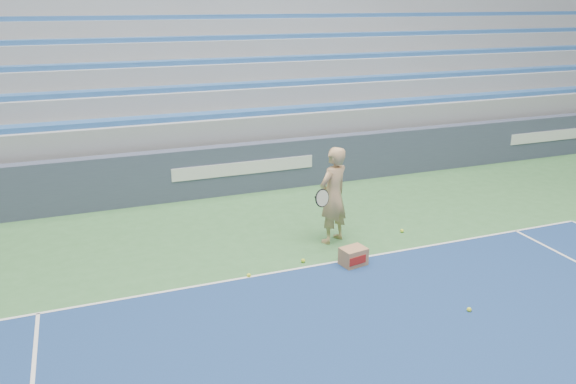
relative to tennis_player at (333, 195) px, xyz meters
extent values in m
cube|color=white|center=(-0.72, -0.82, -0.85)|extent=(10.97, 0.05, 0.00)
cube|color=#3D455D|center=(-0.72, 3.18, -0.32)|extent=(30.00, 0.30, 1.10)
cube|color=white|center=(-0.72, 3.02, -0.27)|extent=(3.20, 0.02, 0.28)
cube|color=white|center=(8.28, 3.02, -0.27)|extent=(3.40, 0.02, 0.28)
cube|color=#95999D|center=(-0.72, 7.73, -0.32)|extent=(30.00, 8.50, 1.10)
cube|color=#95999D|center=(-0.72, 7.73, 0.48)|extent=(30.00, 8.50, 0.50)
cube|color=#2F62AC|center=(-0.72, 3.86, 0.79)|extent=(29.60, 0.42, 0.11)
cube|color=#95999D|center=(-0.72, 8.16, 0.98)|extent=(30.00, 7.65, 0.50)
cube|color=#2F62AC|center=(-0.72, 4.71, 1.29)|extent=(29.60, 0.42, 0.11)
cube|color=#95999D|center=(-0.72, 8.58, 1.48)|extent=(30.00, 6.80, 0.50)
cube|color=#2F62AC|center=(-0.72, 5.56, 1.79)|extent=(29.60, 0.42, 0.11)
cube|color=#95999D|center=(-0.72, 9.01, 1.98)|extent=(30.00, 5.95, 0.50)
cube|color=#2F62AC|center=(-0.72, 6.41, 2.29)|extent=(29.60, 0.42, 0.11)
cube|color=#95999D|center=(-0.72, 9.43, 2.48)|extent=(30.00, 5.10, 0.50)
cube|color=#2F62AC|center=(-0.72, 7.26, 2.79)|extent=(29.60, 0.42, 0.11)
cube|color=#95999D|center=(-0.72, 9.86, 2.98)|extent=(30.00, 4.25, 0.50)
cube|color=#95999D|center=(-0.72, 12.28, 2.78)|extent=(31.00, 0.40, 7.30)
imported|color=tan|center=(0.00, 0.00, 0.00)|extent=(0.75, 0.64, 1.73)
cylinder|color=black|center=(-0.35, -0.25, 0.08)|extent=(0.12, 0.27, 0.08)
cylinder|color=beige|center=(-0.45, -0.53, 0.18)|extent=(0.29, 0.16, 0.28)
torus|color=black|center=(-0.45, -0.53, 0.18)|extent=(0.31, 0.18, 0.30)
cube|color=#A97851|center=(-0.08, -0.99, -0.72)|extent=(0.45, 0.37, 0.30)
cube|color=#B21E19|center=(-0.08, -1.15, -0.72)|extent=(0.32, 0.07, 0.14)
sphere|color=#DBEC30|center=(-1.80, -0.80, -0.83)|extent=(0.07, 0.07, 0.07)
sphere|color=#DBEC30|center=(-0.81, -0.62, -0.83)|extent=(0.07, 0.07, 0.07)
sphere|color=#DBEC30|center=(0.76, -2.86, -0.83)|extent=(0.07, 0.07, 0.07)
sphere|color=#DBEC30|center=(1.38, -0.11, -0.83)|extent=(0.07, 0.07, 0.07)
camera|label=1|loc=(-4.00, -8.34, 3.24)|focal=35.00mm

